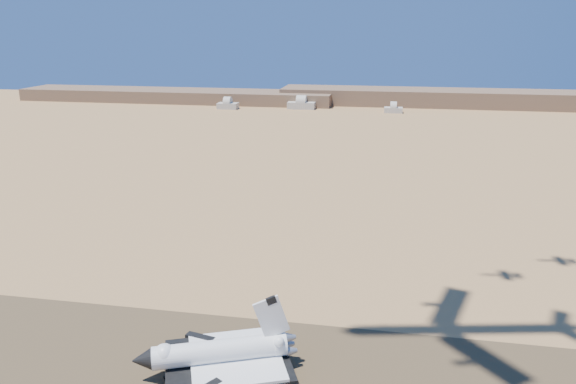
# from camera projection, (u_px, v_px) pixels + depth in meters

# --- Properties ---
(ground) EXTENTS (1200.00, 1200.00, 0.00)m
(ground) POSITION_uv_depth(u_px,v_px,m) (234.00, 364.00, 152.67)
(ground) COLOR #A57E49
(ground) RESTS_ON ground
(runway) EXTENTS (600.00, 50.00, 0.06)m
(runway) POSITION_uv_depth(u_px,v_px,m) (234.00, 364.00, 152.66)
(runway) COLOR brown
(runway) RESTS_ON ground
(ridgeline) EXTENTS (960.00, 90.00, 18.00)m
(ridgeline) POSITION_uv_depth(u_px,v_px,m) (416.00, 100.00, 635.96)
(ridgeline) COLOR brown
(ridgeline) RESTS_ON ground
(hangars) EXTENTS (200.50, 29.50, 30.00)m
(hangars) POSITION_uv_depth(u_px,v_px,m) (297.00, 105.00, 613.34)
(hangars) COLOR #B5AEA0
(hangars) RESTS_ON ground
(shuttle) EXTENTS (43.43, 36.29, 21.13)m
(shuttle) POSITION_uv_depth(u_px,v_px,m) (219.00, 354.00, 147.47)
(shuttle) COLOR silver
(shuttle) RESTS_ON runway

